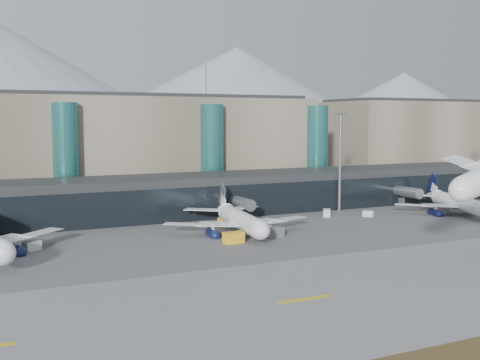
% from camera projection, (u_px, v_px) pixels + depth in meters
% --- Properties ---
extents(ground, '(900.00, 900.00, 0.00)m').
position_uv_depth(ground, '(358.00, 260.00, 101.36)').
color(ground, '#515154').
rests_on(ground, ground).
extents(runway_strip, '(400.00, 40.00, 0.04)m').
position_uv_depth(runway_strip, '(421.00, 282.00, 87.93)').
color(runway_strip, slate).
rests_on(runway_strip, ground).
extents(runway_markings, '(128.00, 1.00, 0.02)m').
position_uv_depth(runway_markings, '(421.00, 281.00, 87.93)').
color(runway_markings, gold).
rests_on(runway_markings, ground).
extents(concourse, '(170.00, 27.00, 10.00)m').
position_uv_depth(concourse, '(219.00, 194.00, 152.53)').
color(concourse, black).
rests_on(concourse, ground).
extents(terminal_main, '(130.00, 30.00, 31.00)m').
position_uv_depth(terminal_main, '(92.00, 149.00, 169.52)').
color(terminal_main, gray).
rests_on(terminal_main, ground).
extents(terminal_east, '(70.00, 30.00, 31.00)m').
position_uv_depth(terminal_east, '(419.00, 142.00, 221.71)').
color(terminal_east, gray).
rests_on(terminal_east, ground).
extents(teal_towers, '(116.40, 19.40, 46.00)m').
position_uv_depth(teal_towers, '(143.00, 156.00, 159.70)').
color(teal_towers, '#236360').
rests_on(teal_towers, ground).
extents(mountain_ridge, '(910.00, 400.00, 110.00)m').
position_uv_depth(mountain_ridge, '(62.00, 90.00, 443.91)').
color(mountain_ridge, gray).
rests_on(mountain_ridge, ground).
extents(lightmast_mid, '(3.00, 1.20, 25.60)m').
position_uv_depth(lightmast_mid, '(340.00, 156.00, 155.95)').
color(lightmast_mid, slate).
rests_on(lightmast_mid, ground).
extents(jet_parked_mid, '(32.79, 32.95, 10.68)m').
position_uv_depth(jet_parked_mid, '(237.00, 213.00, 126.74)').
color(jet_parked_mid, white).
rests_on(jet_parked_mid, ground).
extents(jet_parked_right, '(30.84, 32.49, 10.43)m').
position_uv_depth(jet_parked_right, '(452.00, 198.00, 153.21)').
color(jet_parked_right, white).
rests_on(jet_parked_right, ground).
extents(veh_a, '(3.48, 2.94, 1.71)m').
position_uv_depth(veh_a, '(32.00, 246.00, 108.88)').
color(veh_a, silver).
rests_on(veh_a, ground).
extents(veh_b, '(2.12, 3.04, 1.63)m').
position_uv_depth(veh_b, '(224.00, 222.00, 135.20)').
color(veh_b, '#F1AB1C').
rests_on(veh_b, ground).
extents(veh_c, '(3.80, 2.10, 2.07)m').
position_uv_depth(veh_c, '(274.00, 232.00, 121.08)').
color(veh_c, '#515257').
rests_on(veh_c, ground).
extents(veh_d, '(3.18, 3.57, 1.81)m').
position_uv_depth(veh_d, '(327.00, 213.00, 147.44)').
color(veh_d, silver).
rests_on(veh_d, ground).
extents(veh_g, '(2.64, 2.86, 1.45)m').
position_uv_depth(veh_g, '(368.00, 214.00, 147.47)').
color(veh_g, silver).
rests_on(veh_g, ground).
extents(veh_h, '(4.11, 2.47, 2.16)m').
position_uv_depth(veh_h, '(234.00, 238.00, 115.41)').
color(veh_h, '#F1AB1C').
rests_on(veh_h, ground).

